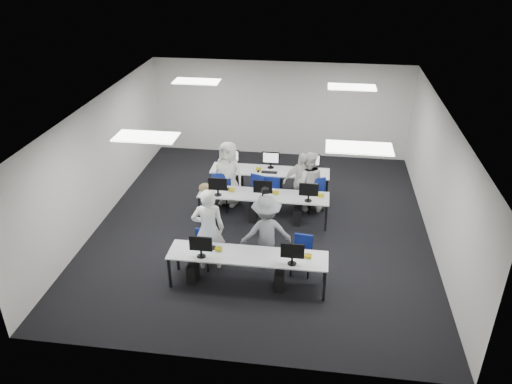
# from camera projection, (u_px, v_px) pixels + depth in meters

# --- Properties ---
(room) EXTENTS (9.00, 9.02, 3.00)m
(room) POSITION_uv_depth(u_px,v_px,m) (263.00, 169.00, 11.69)
(room) COLOR black
(room) RESTS_ON ground
(ceiling_panels) EXTENTS (5.20, 4.60, 0.02)m
(ceiling_panels) POSITION_uv_depth(u_px,v_px,m) (263.00, 108.00, 11.00)
(ceiling_panels) COLOR white
(ceiling_panels) RESTS_ON room
(desk_front) EXTENTS (3.20, 0.70, 0.73)m
(desk_front) POSITION_uv_depth(u_px,v_px,m) (248.00, 257.00, 9.96)
(desk_front) COLOR silver
(desk_front) RESTS_ON ground
(desk_mid) EXTENTS (3.20, 0.70, 0.73)m
(desk_mid) POSITION_uv_depth(u_px,v_px,m) (264.00, 196.00, 12.25)
(desk_mid) COLOR silver
(desk_mid) RESTS_ON ground
(desk_back) EXTENTS (3.20, 0.70, 0.73)m
(desk_back) POSITION_uv_depth(u_px,v_px,m) (270.00, 172.00, 13.48)
(desk_back) COLOR silver
(desk_back) RESTS_ON ground
(equipment_front) EXTENTS (2.51, 0.41, 1.19)m
(equipment_front) POSITION_uv_depth(u_px,v_px,m) (238.00, 270.00, 10.12)
(equipment_front) COLOR #0B399B
(equipment_front) RESTS_ON desk_front
(equipment_mid) EXTENTS (2.91, 0.41, 1.19)m
(equipment_mid) POSITION_uv_depth(u_px,v_px,m) (256.00, 207.00, 12.40)
(equipment_mid) COLOR white
(equipment_mid) RESTS_ON desk_mid
(equipment_back) EXTENTS (2.91, 0.41, 1.19)m
(equipment_back) POSITION_uv_depth(u_px,v_px,m) (277.00, 183.00, 13.62)
(equipment_back) COLOR white
(equipment_back) RESTS_ON desk_back
(chair_0) EXTENTS (0.44, 0.47, 0.82)m
(chair_0) POSITION_uv_depth(u_px,v_px,m) (203.00, 255.00, 10.75)
(chair_0) COLOR navy
(chair_0) RESTS_ON ground
(chair_1) EXTENTS (0.46, 0.49, 0.83)m
(chair_1) POSITION_uv_depth(u_px,v_px,m) (301.00, 261.00, 10.55)
(chair_1) COLOR navy
(chair_1) RESTS_ON ground
(chair_2) EXTENTS (0.44, 0.47, 0.82)m
(chair_2) POSITION_uv_depth(u_px,v_px,m) (222.00, 199.00, 12.98)
(chair_2) COLOR navy
(chair_2) RESTS_ON ground
(chair_3) EXTENTS (0.41, 0.45, 0.81)m
(chair_3) POSITION_uv_depth(u_px,v_px,m) (272.00, 199.00, 13.00)
(chair_3) COLOR navy
(chair_3) RESTS_ON ground
(chair_4) EXTENTS (0.42, 0.45, 0.83)m
(chair_4) POSITION_uv_depth(u_px,v_px,m) (303.00, 201.00, 12.91)
(chair_4) COLOR navy
(chair_4) RESTS_ON ground
(chair_5) EXTENTS (0.56, 0.59, 0.95)m
(chair_5) POSITION_uv_depth(u_px,v_px,m) (221.00, 192.00, 13.25)
(chair_5) COLOR navy
(chair_5) RESTS_ON ground
(chair_6) EXTENTS (0.57, 0.59, 0.88)m
(chair_6) POSITION_uv_depth(u_px,v_px,m) (261.00, 193.00, 13.28)
(chair_6) COLOR navy
(chair_6) RESTS_ON ground
(chair_7) EXTENTS (0.62, 0.65, 0.96)m
(chair_7) POSITION_uv_depth(u_px,v_px,m) (313.00, 198.00, 12.97)
(chair_7) COLOR navy
(chair_7) RESTS_ON ground
(handbag) EXTENTS (0.34, 0.27, 0.25)m
(handbag) POSITION_uv_depth(u_px,v_px,m) (205.00, 188.00, 12.27)
(handbag) COLOR #A57D55
(handbag) RESTS_ON desk_mid
(student_0) EXTENTS (0.77, 0.59, 1.87)m
(student_0) POSITION_uv_depth(u_px,v_px,m) (208.00, 229.00, 10.40)
(student_0) COLOR white
(student_0) RESTS_ON ground
(student_1) EXTENTS (0.81, 0.64, 1.61)m
(student_1) POSITION_uv_depth(u_px,v_px,m) (308.00, 181.00, 12.70)
(student_1) COLOR white
(student_1) RESTS_ON ground
(student_2) EXTENTS (0.98, 0.79, 1.74)m
(student_2) POSITION_uv_depth(u_px,v_px,m) (229.00, 174.00, 12.95)
(student_2) COLOR white
(student_2) RESTS_ON ground
(student_3) EXTENTS (1.00, 0.61, 1.59)m
(student_3) POSITION_uv_depth(u_px,v_px,m) (301.00, 182.00, 12.69)
(student_3) COLOR white
(student_3) RESTS_ON ground
(photographer) EXTENTS (1.21, 0.89, 1.68)m
(photographer) POSITION_uv_depth(u_px,v_px,m) (266.00, 233.00, 10.47)
(photographer) COLOR slate
(photographer) RESTS_ON ground
(dslr_camera) EXTENTS (0.18, 0.21, 0.10)m
(dslr_camera) POSITION_uv_depth(u_px,v_px,m) (265.00, 191.00, 10.21)
(dslr_camera) COLOR black
(dslr_camera) RESTS_ON photographer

